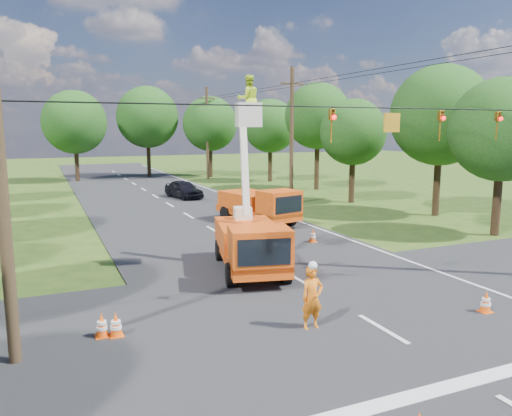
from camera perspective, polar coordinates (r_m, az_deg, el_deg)
name	(u,v)px	position (r m, az deg, el deg)	size (l,w,h in m)	color
ground	(189,216)	(32.57, -7.72, -0.94)	(140.00, 140.00, 0.00)	#284715
road_main	(189,216)	(32.57, -7.72, -0.94)	(12.00, 100.00, 0.06)	black
road_cross	(343,307)	(16.54, 9.96, -11.12)	(56.00, 10.00, 0.07)	black
stop_bar	(471,383)	(12.91, 23.41, -17.84)	(9.00, 0.45, 0.02)	silver
edge_line	(267,211)	(34.49, 1.26, -0.29)	(0.12, 90.00, 0.02)	silver
bucket_truck	(251,231)	(19.62, -0.63, -2.66)	(3.41, 6.17, 7.69)	#ED5610
second_truck	(259,205)	(29.54, 0.40, 0.34)	(3.41, 6.17, 2.19)	#ED5610
ground_worker	(312,298)	(14.45, 6.44, -10.17)	(0.67, 0.44, 1.85)	#FF4F15
distant_car	(184,189)	(40.92, -8.27, 2.15)	(1.72, 4.27, 1.46)	black
traffic_cone_2	(278,249)	(22.28, 2.50, -4.67)	(0.38, 0.38, 0.71)	#FF560D
traffic_cone_3	(313,236)	(25.08, 6.50, -3.14)	(0.38, 0.38, 0.71)	#FF560D
traffic_cone_4	(116,325)	(14.54, -15.71, -12.73)	(0.38, 0.38, 0.71)	#FF560D
traffic_cone_5	(102,325)	(14.61, -17.21, -12.70)	(0.38, 0.38, 0.71)	#FF560D
traffic_cone_7	(255,215)	(30.55, -0.16, -0.85)	(0.38, 0.38, 0.71)	#FF560D
traffic_cone_8	(486,302)	(17.25, 24.78, -9.72)	(0.38, 0.38, 0.71)	#FF560D
pole_right_mid	(292,135)	(37.09, 4.10, 8.29)	(1.80, 0.30, 10.00)	#4C3823
pole_right_far	(207,133)	(55.59, -5.59, 8.58)	(1.80, 0.30, 10.00)	#4C3823
pole_left	(1,180)	(12.96, -27.14, 2.85)	(0.30, 0.30, 9.00)	#4C3823
signal_span	(408,122)	(16.86, 16.95, 9.41)	(18.00, 0.29, 1.07)	black
tree_right_a	(502,130)	(29.11, 26.34, 8.00)	(5.40, 5.40, 8.28)	#382616
tree_right_b	(441,116)	(34.34, 20.37, 9.88)	(6.40, 6.40, 9.65)	#382616
tree_right_c	(353,132)	(38.65, 11.05, 8.48)	(5.00, 5.00, 7.83)	#382616
tree_right_d	(318,116)	(46.28, 7.07, 10.37)	(6.00, 6.00, 9.70)	#382616
tree_right_e	(270,126)	(52.88, 1.64, 9.35)	(5.60, 5.60, 8.63)	#382616
tree_far_a	(75,122)	(56.00, -20.03, 9.18)	(6.60, 6.60, 9.50)	#382616
tree_far_b	(147,117)	(59.05, -12.31, 10.10)	(7.00, 7.00, 10.32)	#382616
tree_far_c	(210,124)	(57.80, -5.27, 9.55)	(6.20, 6.20, 9.18)	#382616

